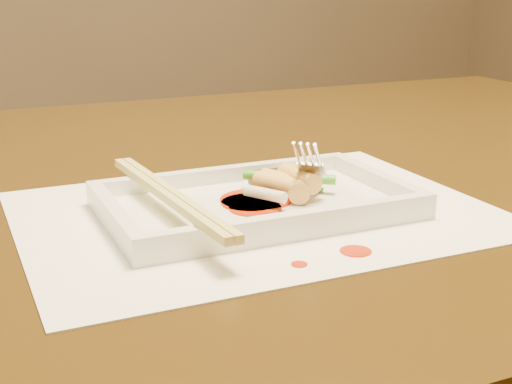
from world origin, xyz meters
name	(u,v)px	position (x,y,z in m)	size (l,w,h in m)	color
table	(253,249)	(0.00, 0.00, 0.65)	(1.40, 0.90, 0.75)	black
placemat	(256,213)	(-0.07, -0.16, 0.75)	(0.40, 0.30, 0.00)	white
sauce_splatter_a	(356,251)	(-0.04, -0.27, 0.75)	(0.02, 0.02, 0.00)	#B92405
sauce_splatter_b	(299,264)	(-0.09, -0.28, 0.75)	(0.01, 0.01, 0.00)	#B92405
plate_base	(256,207)	(-0.07, -0.16, 0.76)	(0.26, 0.16, 0.01)	white
plate_rim_far	(224,174)	(-0.07, -0.08, 0.77)	(0.26, 0.01, 0.01)	white
plate_rim_near	(295,221)	(-0.07, -0.23, 0.77)	(0.26, 0.01, 0.01)	white
plate_rim_left	(114,214)	(-0.19, -0.16, 0.77)	(0.01, 0.14, 0.01)	white
plate_rim_right	(377,179)	(0.06, -0.16, 0.77)	(0.01, 0.14, 0.01)	white
veg_piece	(273,179)	(-0.03, -0.12, 0.77)	(0.04, 0.03, 0.01)	black
scallion_white	(265,194)	(-0.06, -0.17, 0.77)	(0.01, 0.01, 0.04)	#EAEACC
scallion_green	(289,177)	(-0.02, -0.14, 0.77)	(0.01, 0.01, 0.09)	#2E9618
chopstick_a	(164,195)	(-0.15, -0.16, 0.78)	(0.01, 0.24, 0.01)	#CEC167
chopstick_b	(174,194)	(-0.14, -0.16, 0.78)	(0.01, 0.24, 0.01)	#CEC167
fork	(319,109)	(0.00, -0.14, 0.83)	(0.09, 0.10, 0.14)	silver
sauce_blob_0	(256,200)	(-0.06, -0.15, 0.76)	(0.06, 0.06, 0.00)	#B92405
sauce_blob_1	(255,208)	(-0.07, -0.17, 0.76)	(0.05, 0.05, 0.00)	#B92405
sauce_blob_2	(251,203)	(-0.07, -0.16, 0.76)	(0.05, 0.05, 0.00)	#B92405
rice_cake_0	(276,184)	(-0.04, -0.14, 0.77)	(0.02, 0.02, 0.04)	#FBD875
rice_cake_1	(300,187)	(-0.03, -0.16, 0.77)	(0.02, 0.02, 0.04)	#FBD875
rice_cake_2	(299,178)	(-0.02, -0.15, 0.78)	(0.02, 0.02, 0.05)	#FBD875
rice_cake_3	(299,177)	(-0.01, -0.13, 0.77)	(0.02, 0.02, 0.04)	#FBD875
rice_cake_4	(282,182)	(-0.03, -0.14, 0.77)	(0.02, 0.02, 0.04)	#FBD875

